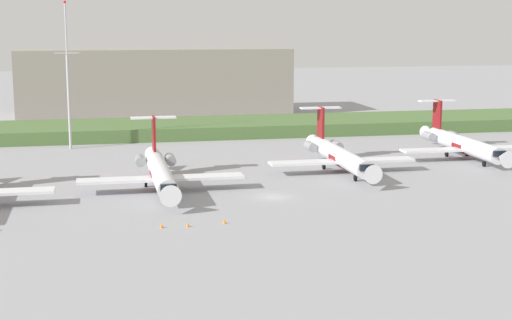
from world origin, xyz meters
TOP-DOWN VIEW (x-y plane):
  - ground_plane at (0.00, 30.00)m, footprint 500.00×500.00m
  - grass_berm at (0.00, 60.73)m, footprint 320.00×20.00m
  - regional_jet_second at (-14.41, 7.89)m, footprint 22.81×31.00m
  - regional_jet_third at (14.12, 15.74)m, footprint 22.81×31.00m
  - regional_jet_fourth at (38.28, 22.73)m, footprint 22.81×31.00m
  - antenna_mast at (-27.69, 46.55)m, footprint 4.40×0.50m
  - distant_hangar at (-8.21, 97.81)m, footprint 66.24×21.44m
  - safety_cone_front_marker at (-16.01, -13.04)m, footprint 0.44×0.44m
  - safety_cone_mid_marker at (-13.02, -13.18)m, footprint 0.44×0.44m
  - safety_cone_rear_marker at (-8.66, -12.49)m, footprint 0.44×0.44m

SIDE VIEW (x-z plane):
  - ground_plane at x=0.00m, z-range 0.00..0.00m
  - safety_cone_front_marker at x=-16.01m, z-range 0.00..0.55m
  - safety_cone_mid_marker at x=-13.02m, z-range 0.00..0.55m
  - safety_cone_rear_marker at x=-8.66m, z-range 0.00..0.55m
  - grass_berm at x=0.00m, z-range 0.00..2.57m
  - regional_jet_second at x=-14.41m, z-range -1.96..7.04m
  - regional_jet_third at x=14.12m, z-range -1.96..7.04m
  - regional_jet_fourth at x=38.28m, z-range -1.96..7.04m
  - distant_hangar at x=-8.21m, z-range 0.00..16.42m
  - antenna_mast at x=-27.69m, z-range -2.34..24.44m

